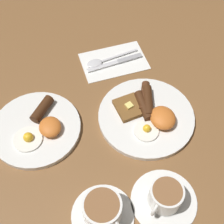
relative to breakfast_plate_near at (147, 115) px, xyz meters
name	(u,v)px	position (x,y,z in m)	size (l,w,h in m)	color
ground_plane	(146,118)	(0.00, 0.00, -0.01)	(3.00, 3.00, 0.00)	brown
breakfast_plate_near	(147,115)	(0.00, 0.00, 0.00)	(0.28, 0.28, 0.05)	white
breakfast_plate_far	(38,128)	(0.06, 0.31, 0.00)	(0.25, 0.25, 0.05)	white
teacup_near	(165,197)	(-0.25, 0.06, 0.01)	(0.17, 0.17, 0.07)	white
teacup_far	(103,211)	(-0.23, 0.21, 0.02)	(0.15, 0.15, 0.08)	white
napkin	(114,61)	(0.25, 0.02, -0.01)	(0.14, 0.21, 0.01)	white
knife	(118,62)	(0.23, 0.01, -0.01)	(0.03, 0.19, 0.01)	silver
spoon	(100,62)	(0.25, 0.07, -0.01)	(0.04, 0.19, 0.01)	silver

